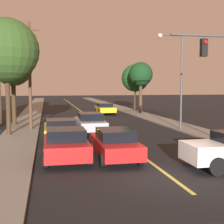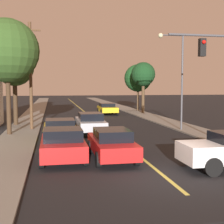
{
  "view_description": "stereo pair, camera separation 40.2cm",
  "coord_description": "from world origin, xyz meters",
  "px_view_note": "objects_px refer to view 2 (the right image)",
  "views": [
    {
      "loc": [
        -4.57,
        -10.91,
        3.48
      ],
      "look_at": [
        0.0,
        10.78,
        1.6
      ],
      "focal_mm": 50.0,
      "sensor_mm": 36.0,
      "label": 1
    },
    {
      "loc": [
        -4.17,
        -10.99,
        3.48
      ],
      "look_at": [
        0.0,
        10.78,
        1.6
      ],
      "focal_mm": 50.0,
      "sensor_mm": 36.0,
      "label": 2
    }
  ],
  "objects_px": {
    "car_near_lane_front": "(112,143)",
    "tree_left_near": "(14,67)",
    "car_far_oncoming": "(107,108)",
    "tree_right_far": "(138,78)",
    "utility_pole_left": "(31,74)",
    "car_near_lane_second": "(90,122)",
    "tree_left_far": "(7,51)",
    "streetlamp_right": "(176,68)",
    "tree_right_near": "(143,75)",
    "car_outer_lane_front": "(63,144)",
    "car_outer_lane_second": "(60,130)"
  },
  "relations": [
    {
      "from": "car_near_lane_front",
      "to": "tree_left_near",
      "type": "bearing_deg",
      "value": 113.38
    },
    {
      "from": "car_near_lane_second",
      "to": "tree_left_near",
      "type": "distance_m",
      "value": 8.86
    },
    {
      "from": "car_outer_lane_front",
      "to": "car_far_oncoming",
      "type": "distance_m",
      "value": 23.29
    },
    {
      "from": "tree_left_far",
      "to": "car_far_oncoming",
      "type": "bearing_deg",
      "value": 56.83
    },
    {
      "from": "car_near_lane_front",
      "to": "utility_pole_left",
      "type": "relative_size",
      "value": 0.55
    },
    {
      "from": "car_far_oncoming",
      "to": "tree_left_near",
      "type": "height_order",
      "value": "tree_left_near"
    },
    {
      "from": "car_near_lane_second",
      "to": "tree_right_far",
      "type": "relative_size",
      "value": 0.78
    },
    {
      "from": "car_outer_lane_second",
      "to": "tree_right_near",
      "type": "distance_m",
      "value": 21.09
    },
    {
      "from": "streetlamp_right",
      "to": "tree_right_near",
      "type": "bearing_deg",
      "value": 82.93
    },
    {
      "from": "car_near_lane_second",
      "to": "tree_right_far",
      "type": "distance_m",
      "value": 20.7
    },
    {
      "from": "streetlamp_right",
      "to": "tree_left_far",
      "type": "height_order",
      "value": "tree_left_far"
    },
    {
      "from": "car_far_oncoming",
      "to": "tree_left_near",
      "type": "distance_m",
      "value": 13.95
    },
    {
      "from": "car_outer_lane_second",
      "to": "car_far_oncoming",
      "type": "bearing_deg",
      "value": 70.71
    },
    {
      "from": "car_outer_lane_front",
      "to": "tree_right_near",
      "type": "xyz_separation_m",
      "value": [
        10.65,
        22.91,
        4.07
      ]
    },
    {
      "from": "car_outer_lane_front",
      "to": "tree_left_near",
      "type": "height_order",
      "value": "tree_left_near"
    },
    {
      "from": "car_outer_lane_front",
      "to": "tree_left_far",
      "type": "height_order",
      "value": "tree_left_far"
    },
    {
      "from": "car_outer_lane_front",
      "to": "tree_right_near",
      "type": "distance_m",
      "value": 25.6
    },
    {
      "from": "car_far_oncoming",
      "to": "tree_right_far",
      "type": "distance_m",
      "value": 7.49
    },
    {
      "from": "car_outer_lane_front",
      "to": "tree_right_near",
      "type": "bearing_deg",
      "value": 65.06
    },
    {
      "from": "car_near_lane_second",
      "to": "utility_pole_left",
      "type": "distance_m",
      "value": 5.98
    },
    {
      "from": "car_near_lane_front",
      "to": "car_far_oncoming",
      "type": "distance_m",
      "value": 22.98
    },
    {
      "from": "car_outer_lane_front",
      "to": "car_far_oncoming",
      "type": "bearing_deg",
      "value": 74.92
    },
    {
      "from": "car_near_lane_second",
      "to": "car_outer_lane_second",
      "type": "relative_size",
      "value": 1.12
    },
    {
      "from": "car_near_lane_second",
      "to": "utility_pole_left",
      "type": "relative_size",
      "value": 0.59
    },
    {
      "from": "tree_left_near",
      "to": "streetlamp_right",
      "type": "bearing_deg",
      "value": -23.89
    },
    {
      "from": "car_near_lane_front",
      "to": "car_outer_lane_second",
      "type": "xyz_separation_m",
      "value": [
        -2.28,
        5.35,
        -0.03
      ]
    },
    {
      "from": "car_outer_lane_second",
      "to": "utility_pole_left",
      "type": "xyz_separation_m",
      "value": [
        -2.05,
        5.15,
        3.63
      ]
    },
    {
      "from": "car_near_lane_front",
      "to": "tree_right_far",
      "type": "relative_size",
      "value": 0.72
    },
    {
      "from": "tree_right_near",
      "to": "car_outer_lane_front",
      "type": "bearing_deg",
      "value": -114.94
    },
    {
      "from": "car_near_lane_second",
      "to": "streetlamp_right",
      "type": "relative_size",
      "value": 0.67
    },
    {
      "from": "streetlamp_right",
      "to": "car_far_oncoming",
      "type": "bearing_deg",
      "value": 100.6
    },
    {
      "from": "car_near_lane_front",
      "to": "utility_pole_left",
      "type": "bearing_deg",
      "value": 112.41
    },
    {
      "from": "car_near_lane_front",
      "to": "car_outer_lane_second",
      "type": "relative_size",
      "value": 1.05
    },
    {
      "from": "car_near_lane_second",
      "to": "tree_left_far",
      "type": "distance_m",
      "value": 7.62
    },
    {
      "from": "car_outer_lane_front",
      "to": "car_far_oncoming",
      "type": "height_order",
      "value": "car_outer_lane_front"
    },
    {
      "from": "streetlamp_right",
      "to": "tree_right_near",
      "type": "xyz_separation_m",
      "value": [
        1.86,
        15.02,
        0.06
      ]
    },
    {
      "from": "car_outer_lane_second",
      "to": "tree_left_near",
      "type": "distance_m",
      "value": 9.92
    },
    {
      "from": "car_outer_lane_front",
      "to": "car_far_oncoming",
      "type": "relative_size",
      "value": 0.93
    },
    {
      "from": "tree_left_near",
      "to": "tree_right_far",
      "type": "relative_size",
      "value": 1.06
    },
    {
      "from": "tree_left_far",
      "to": "car_outer_lane_front",
      "type": "bearing_deg",
      "value": -66.82
    },
    {
      "from": "streetlamp_right",
      "to": "tree_left_near",
      "type": "height_order",
      "value": "streetlamp_right"
    },
    {
      "from": "streetlamp_right",
      "to": "tree_right_far",
      "type": "bearing_deg",
      "value": 83.2
    },
    {
      "from": "car_far_oncoming",
      "to": "tree_left_far",
      "type": "height_order",
      "value": "tree_left_far"
    },
    {
      "from": "car_near_lane_front",
      "to": "car_near_lane_second",
      "type": "xyz_separation_m",
      "value": [
        -0.0,
        8.43,
        0.03
      ]
    },
    {
      "from": "car_outer_lane_second",
      "to": "utility_pole_left",
      "type": "relative_size",
      "value": 0.53
    },
    {
      "from": "streetlamp_right",
      "to": "car_outer_lane_front",
      "type": "bearing_deg",
      "value": -138.09
    },
    {
      "from": "utility_pole_left",
      "to": "tree_left_near",
      "type": "bearing_deg",
      "value": 116.62
    },
    {
      "from": "tree_left_far",
      "to": "tree_left_near",
      "type": "bearing_deg",
      "value": 91.63
    },
    {
      "from": "tree_left_near",
      "to": "car_outer_lane_front",
      "type": "bearing_deg",
      "value": -75.03
    },
    {
      "from": "car_outer_lane_front",
      "to": "tree_right_far",
      "type": "height_order",
      "value": "tree_right_far"
    }
  ]
}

